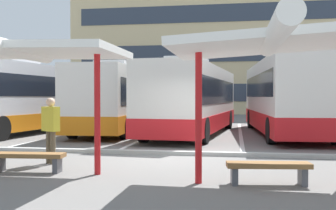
{
  "coord_description": "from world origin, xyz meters",
  "views": [
    {
      "loc": [
        1.77,
        -11.49,
        1.76
      ],
      "look_at": [
        -0.57,
        2.71,
        1.47
      ],
      "focal_mm": 43.89,
      "sensor_mm": 36.0,
      "label": 1
    }
  ],
  "objects": [
    {
      "name": "waiting_shelter_1",
      "position": [
        -2.98,
        -2.89,
        2.75
      ],
      "size": [
        4.35,
        4.67,
        2.97
      ],
      "color": "red",
      "rests_on": "ground"
    },
    {
      "name": "coach_bus_2",
      "position": [
        -0.16,
        7.6,
        1.59
      ],
      "size": [
        3.68,
        11.04,
        3.44
      ],
      "color": "silver",
      "rests_on": "ground"
    },
    {
      "name": "terminal_building",
      "position": [
        0.03,
        34.66,
        9.88
      ],
      "size": [
        30.75,
        10.47,
        22.46
      ],
      "color": "#D1BC8C",
      "rests_on": "ground"
    },
    {
      "name": "coach_bus_0",
      "position": [
        -8.2,
        7.28,
        1.68
      ],
      "size": [
        3.67,
        11.0,
        3.62
      ],
      "color": "silver",
      "rests_on": "ground"
    },
    {
      "name": "bench_2",
      "position": [
        2.42,
        -3.13,
        0.33
      ],
      "size": [
        1.69,
        0.61,
        0.45
      ],
      "color": "brown",
      "rests_on": "ground"
    },
    {
      "name": "coach_bus_3",
      "position": [
        4.01,
        8.05,
        1.7
      ],
      "size": [
        3.22,
        11.19,
        3.67
      ],
      "color": "silver",
      "rests_on": "ground"
    },
    {
      "name": "lane_stripe_2",
      "position": [
        -2.01,
        8.29,
        0.0
      ],
      "size": [
        0.16,
        14.0,
        0.01
      ],
      "primitive_type": "cube",
      "color": "white",
      "rests_on": "ground"
    },
    {
      "name": "lane_stripe_4",
      "position": [
        6.03,
        8.29,
        0.0
      ],
      "size": [
        0.16,
        14.0,
        0.01
      ],
      "primitive_type": "cube",
      "color": "white",
      "rests_on": "ground"
    },
    {
      "name": "waiting_passenger_1",
      "position": [
        -3.01,
        -1.41,
        1.01
      ],
      "size": [
        0.54,
        0.43,
        1.73
      ],
      "color": "brown",
      "rests_on": "ground"
    },
    {
      "name": "platform_kerb",
      "position": [
        0.0,
        0.71,
        0.06
      ],
      "size": [
        44.0,
        0.24,
        0.12
      ],
      "primitive_type": "cube",
      "color": "#ADADA8",
      "rests_on": "ground"
    },
    {
      "name": "lane_stripe_3",
      "position": [
        2.01,
        8.29,
        0.0
      ],
      "size": [
        0.16,
        14.0,
        0.01
      ],
      "primitive_type": "cube",
      "color": "white",
      "rests_on": "ground"
    },
    {
      "name": "lane_stripe_0",
      "position": [
        -10.05,
        8.29,
        0.0
      ],
      "size": [
        0.16,
        14.0,
        0.01
      ],
      "primitive_type": "cube",
      "color": "white",
      "rests_on": "ground"
    },
    {
      "name": "lane_stripe_1",
      "position": [
        -6.03,
        8.29,
        0.0
      ],
      "size": [
        0.16,
        14.0,
        0.01
      ],
      "primitive_type": "cube",
      "color": "white",
      "rests_on": "ground"
    },
    {
      "name": "coach_bus_1",
      "position": [
        -4.06,
        9.07,
        1.58
      ],
      "size": [
        2.98,
        11.62,
        3.44
      ],
      "color": "silver",
      "rests_on": "ground"
    },
    {
      "name": "ground_plane",
      "position": [
        0.0,
        0.0,
        0.0
      ],
      "size": [
        160.0,
        160.0,
        0.0
      ],
      "primitive_type": "plane",
      "color": "slate"
    },
    {
      "name": "waiting_shelter_2",
      "position": [
        2.42,
        -3.47,
        2.74
      ],
      "size": [
        3.78,
        4.68,
        3.0
      ],
      "color": "red",
      "rests_on": "ground"
    },
    {
      "name": "bench_1",
      "position": [
        -2.98,
        -2.63,
        0.34
      ],
      "size": [
        1.71,
        0.54,
        0.45
      ],
      "color": "brown",
      "rests_on": "ground"
    }
  ]
}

